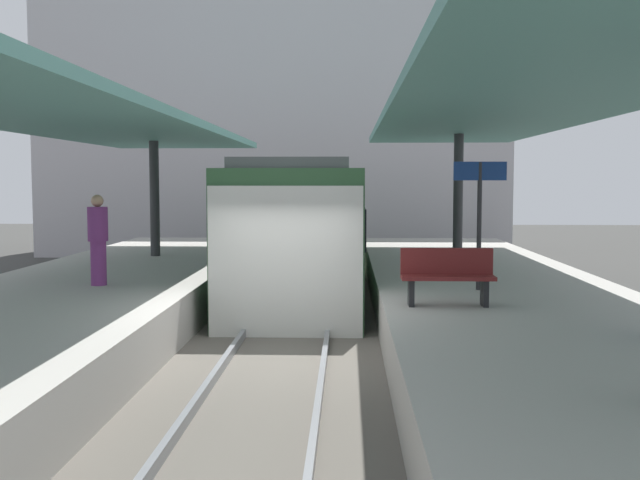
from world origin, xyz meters
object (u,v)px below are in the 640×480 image
Objects in this scene: platform_sign at (480,196)px; passenger_mid_platform at (98,239)px; commuter_train at (304,229)px; platform_bench at (447,275)px.

passenger_mid_platform is at bearing 177.10° from platform_sign.
platform_bench is at bearing -69.47° from commuter_train.
platform_sign is 6.81m from passenger_mid_platform.
passenger_mid_platform is at bearing 161.31° from platform_bench.
passenger_mid_platform is (-6.00, 2.03, 0.38)m from platform_bench.
commuter_train reaches higher than platform_sign.
passenger_mid_platform reaches higher than platform_bench.
commuter_train is 7.85× the size of platform_bench.
commuter_train is 5.92m from passenger_mid_platform.
platform_sign is at bearing -2.90° from passenger_mid_platform.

